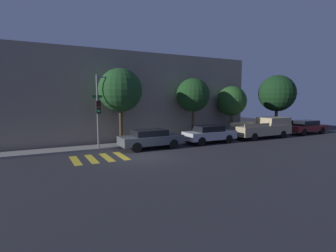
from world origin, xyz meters
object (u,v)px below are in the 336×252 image
Objects in this scene: traffic_light_pole at (103,101)px; tree_midblock at (193,95)px; tree_behind_truck at (277,93)px; tree_near_corner at (120,90)px; sedan_near_corner at (151,138)px; tree_far_end at (232,101)px; sedan_middle at (209,134)px; pickup_truck at (264,128)px; sedan_far_end at (306,127)px.

tree_midblock is at bearing 5.31° from traffic_light_pole.
tree_behind_truck reaches higher than tree_midblock.
tree_near_corner is 16.96m from tree_behind_truck.
traffic_light_pole is at bearing 157.74° from sedan_near_corner.
tree_midblock is 1.12× the size of tree_far_end.
tree_behind_truck is at bearing 0.00° from tree_far_end.
sedan_middle reaches higher than sedan_near_corner.
tree_midblock is at bearing 98.27° from sedan_middle.
pickup_truck is 1.07× the size of tree_midblock.
sedan_near_corner is 17.42m from sedan_far_end.
tree_near_corner is at bearing 180.00° from tree_behind_truck.
tree_behind_truck is at bearing 2.31° from traffic_light_pole.
tree_near_corner is 6.50m from tree_midblock.
pickup_truck is (14.53, -1.27, -2.49)m from traffic_light_pole.
sedan_near_corner is at bearing -157.73° from tree_midblock.
tree_far_end is at bearing 0.00° from tree_near_corner.
sedan_near_corner is at bearing 180.00° from sedan_far_end.
sedan_middle is 7.89m from tree_near_corner.
traffic_light_pole is at bearing -176.55° from tree_far_end.
tree_midblock reaches higher than sedan_middle.
traffic_light_pole is at bearing -153.93° from tree_near_corner.
pickup_truck reaches higher than sedan_near_corner.
traffic_light_pole is 12.37m from tree_far_end.
tree_near_corner is at bearing 163.47° from sedan_middle.
tree_midblock reaches higher than tree_far_end.
sedan_far_end is 0.79× the size of tree_near_corner.
traffic_light_pole reaches higher than sedan_near_corner.
tree_far_end is at bearing 12.29° from sedan_near_corner.
sedan_middle is at bearing 180.00° from pickup_truck.
sedan_middle is (5.21, 0.00, 0.01)m from sedan_near_corner.
tree_near_corner reaches higher than sedan_far_end.
tree_far_end reaches higher than sedan_near_corner.
tree_near_corner reaches higher than pickup_truck.
traffic_light_pole reaches higher than tree_far_end.
traffic_light_pole is at bearing 176.46° from sedan_far_end.
traffic_light_pole is 20.74m from sedan_far_end.
tree_far_end is at bearing 26.51° from sedan_middle.
sedan_near_corner is 1.06× the size of sedan_middle.
tree_behind_truck is at bearing 27.01° from pickup_truck.
pickup_truck is at bearing -4.99° from traffic_light_pole.
tree_midblock is at bearing 180.00° from tree_behind_truck.
tree_far_end is 6.19m from tree_behind_truck.
sedan_middle is 10.91m from tree_behind_truck.
tree_near_corner is (-13.01, 2.01, 3.31)m from pickup_truck.
traffic_light_pole is 4.29m from sedan_near_corner.
sedan_middle is at bearing -153.49° from tree_far_end.
traffic_light_pole reaches higher than sedan_far_end.
tree_near_corner is at bearing 173.95° from sedan_far_end.
tree_midblock is 10.47m from tree_behind_truck.
tree_behind_truck reaches higher than sedan_near_corner.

